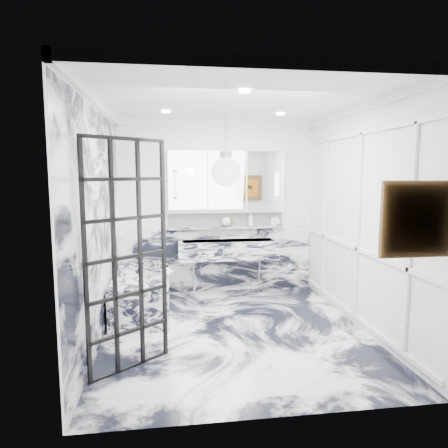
{
  "coord_description": "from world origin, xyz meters",
  "views": [
    {
      "loc": [
        -0.78,
        -4.71,
        1.96
      ],
      "look_at": [
        -0.06,
        0.5,
        1.29
      ],
      "focal_mm": 32.0,
      "sensor_mm": 36.0,
      "label": 1
    }
  ],
  "objects": [
    {
      "name": "panel_molding",
      "position": [
        1.58,
        0.0,
        1.3
      ],
      "size": [
        0.03,
        3.4,
        2.3
      ],
      "primitive_type": "cube",
      "color": "white",
      "rests_on": "floor"
    },
    {
      "name": "face_pot",
      "position": [
        0.14,
        1.71,
        1.17
      ],
      "size": [
        0.16,
        0.16,
        0.16
      ],
      "primitive_type": "sphere",
      "color": "white",
      "rests_on": "ledge"
    },
    {
      "name": "pendant_light",
      "position": [
        -0.29,
        -1.33,
        1.97
      ],
      "size": [
        0.25,
        0.25,
        0.25
      ],
      "primitive_type": "sphere",
      "color": "white",
      "rests_on": "ceiling"
    },
    {
      "name": "subway_tile",
      "position": [
        0.15,
        1.78,
        1.21
      ],
      "size": [
        1.9,
        0.03,
        0.23
      ],
      "primitive_type": "cube",
      "color": "white",
      "rests_on": "wall_back"
    },
    {
      "name": "trough_sink",
      "position": [
        0.15,
        1.55,
        0.73
      ],
      "size": [
        1.6,
        0.45,
        0.3
      ],
      "primitive_type": "cube",
      "color": "silver",
      "rests_on": "wall_back"
    },
    {
      "name": "crittall_door",
      "position": [
        -1.19,
        -0.78,
        1.14
      ],
      "size": [
        0.72,
        0.57,
        2.28
      ],
      "primitive_type": null,
      "rotation": [
        0.0,
        0.0,
        0.66
      ],
      "color": "black",
      "rests_on": "floor"
    },
    {
      "name": "artwork",
      "position": [
        1.2,
        -1.76,
        1.59
      ],
      "size": [
        0.52,
        0.05,
        0.52
      ],
      "primitive_type": "cube",
      "color": "orange",
      "rests_on": "wall_front"
    },
    {
      "name": "marble_clad_left",
      "position": [
        -1.59,
        0.0,
        1.34
      ],
      "size": [
        0.02,
        3.56,
        2.68
      ],
      "primitive_type": "cube",
      "color": "white",
      "rests_on": "floor"
    },
    {
      "name": "soap_bottle_c",
      "position": [
        1.0,
        1.71,
        1.16
      ],
      "size": [
        0.15,
        0.15,
        0.15
      ],
      "primitive_type": "imported",
      "rotation": [
        0.0,
        0.0,
        -0.4
      ],
      "color": "silver",
      "rests_on": "ledge"
    },
    {
      "name": "ledge",
      "position": [
        0.15,
        1.72,
        1.07
      ],
      "size": [
        1.9,
        0.14,
        0.04
      ],
      "primitive_type": "cube",
      "color": "silver",
      "rests_on": "wall_back"
    },
    {
      "name": "ceiling",
      "position": [
        0.0,
        0.0,
        2.8
      ],
      "size": [
        3.6,
        3.6,
        0.0
      ],
      "primitive_type": "plane",
      "rotation": [
        3.14,
        0.0,
        0.0
      ],
      "color": "white",
      "rests_on": "wall_back"
    },
    {
      "name": "flower_vase",
      "position": [
        -0.83,
        0.15,
        0.61
      ],
      "size": [
        0.07,
        0.07,
        0.12
      ],
      "primitive_type": "cylinder",
      "color": "silver",
      "rests_on": "bathtub"
    },
    {
      "name": "wall_right",
      "position": [
        1.6,
        0.0,
        1.4
      ],
      "size": [
        0.0,
        3.6,
        3.6
      ],
      "primitive_type": "plane",
      "rotation": [
        1.57,
        0.0,
        -1.57
      ],
      "color": "white",
      "rests_on": "floor"
    },
    {
      "name": "wall_left",
      "position": [
        -1.6,
        0.0,
        1.4
      ],
      "size": [
        0.0,
        3.6,
        3.6
      ],
      "primitive_type": "plane",
      "rotation": [
        1.57,
        0.0,
        1.57
      ],
      "color": "white",
      "rests_on": "floor"
    },
    {
      "name": "soap_bottle_a",
      "position": [
        0.55,
        1.71,
        1.21
      ],
      "size": [
        0.09,
        0.09,
        0.23
      ],
      "primitive_type": "imported",
      "rotation": [
        0.0,
        0.0,
        -0.06
      ],
      "color": "#8C5919",
      "rests_on": "ledge"
    },
    {
      "name": "sconce_right",
      "position": [
        0.97,
        1.63,
        1.78
      ],
      "size": [
        0.07,
        0.07,
        0.4
      ],
      "primitive_type": "cylinder",
      "color": "white",
      "rests_on": "mirror_cabinet"
    },
    {
      "name": "wall_back",
      "position": [
        0.0,
        1.8,
        1.4
      ],
      "size": [
        3.6,
        0.0,
        3.6
      ],
      "primitive_type": "plane",
      "rotation": [
        1.57,
        0.0,
        0.0
      ],
      "color": "white",
      "rests_on": "floor"
    },
    {
      "name": "wall_front",
      "position": [
        0.0,
        -1.8,
        1.4
      ],
      "size": [
        3.6,
        0.0,
        3.6
      ],
      "primitive_type": "plane",
      "rotation": [
        -1.57,
        0.0,
        0.0
      ],
      "color": "white",
      "rests_on": "floor"
    },
    {
      "name": "soap_bottle_b",
      "position": [
        0.95,
        1.71,
        1.18
      ],
      "size": [
        0.1,
        0.11,
        0.17
      ],
      "primitive_type": "imported",
      "rotation": [
        0.0,
        0.0,
        -0.42
      ],
      "color": "#4C4C51",
      "rests_on": "ledge"
    },
    {
      "name": "bathtub",
      "position": [
        -1.18,
        0.9,
        0.28
      ],
      "size": [
        0.75,
        1.65,
        0.55
      ],
      "primitive_type": "cube",
      "color": "silver",
      "rests_on": "floor"
    },
    {
      "name": "marble_clad_back",
      "position": [
        0.0,
        1.78,
        0.53
      ],
      "size": [
        3.18,
        0.05,
        1.05
      ],
      "primitive_type": "cube",
      "color": "white",
      "rests_on": "floor"
    },
    {
      "name": "sconce_left",
      "position": [
        -0.67,
        1.63,
        1.78
      ],
      "size": [
        0.07,
        0.07,
        0.4
      ],
      "primitive_type": "cylinder",
      "color": "white",
      "rests_on": "mirror_cabinet"
    },
    {
      "name": "floor",
      "position": [
        0.0,
        0.0,
        0.0
      ],
      "size": [
        3.6,
        3.6,
        0.0
      ],
      "primitive_type": "plane",
      "color": "white",
      "rests_on": "ground"
    },
    {
      "name": "amber_bottle",
      "position": [
        0.24,
        1.71,
        1.14
      ],
      "size": [
        0.04,
        0.04,
        0.1
      ],
      "primitive_type": "cylinder",
      "color": "#8C5919",
      "rests_on": "ledge"
    },
    {
      "name": "mirror_cabinet",
      "position": [
        0.15,
        1.73,
        1.82
      ],
      "size": [
        1.9,
        0.16,
        1.0
      ],
      "primitive_type": "cube",
      "color": "white",
      "rests_on": "wall_back"
    }
  ]
}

